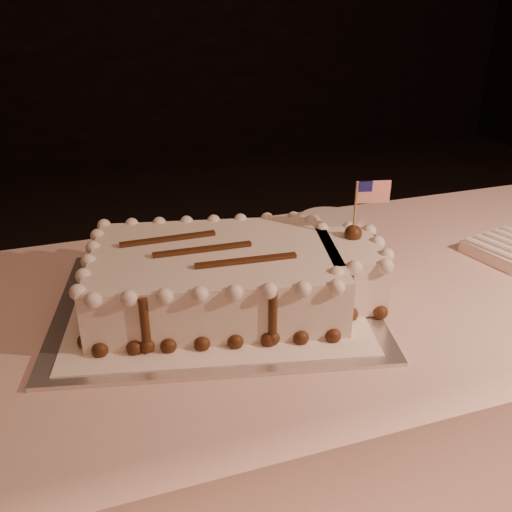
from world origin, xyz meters
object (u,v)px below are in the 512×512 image
object	(u,v)px
banquet_table	(377,415)
sheet_cake	(232,275)
cake_board	(216,304)
side_plate	(329,220)

from	to	relation	value
banquet_table	sheet_cake	xyz separation A→B (m)	(-0.35, -0.00, 0.44)
sheet_cake	cake_board	bearing A→B (deg)	167.84
side_plate	sheet_cake	bearing A→B (deg)	-138.28
cake_board	sheet_cake	distance (m)	0.07
banquet_table	sheet_cake	world-z (taller)	sheet_cake
banquet_table	sheet_cake	distance (m)	0.56
banquet_table	side_plate	distance (m)	0.49
sheet_cake	side_plate	size ratio (longest dim) A/B	3.82
banquet_table	side_plate	world-z (taller)	side_plate
banquet_table	side_plate	xyz separation A→B (m)	(-0.00, 0.31, 0.38)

